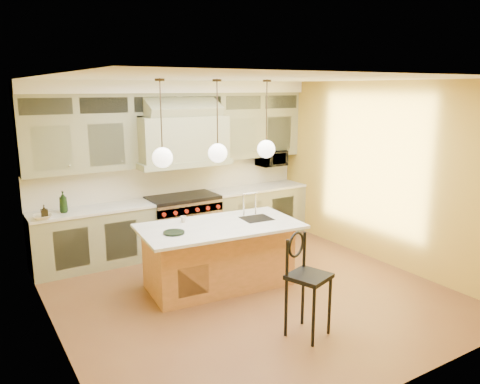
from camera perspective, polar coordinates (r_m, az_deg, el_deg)
floor at (r=6.65m, az=1.17°, el=-12.17°), size 5.00×5.00×0.00m
ceiling at (r=6.04m, az=1.30°, el=13.68°), size 5.00×5.00×0.00m
wall_back at (r=8.35m, az=-8.14°, el=3.27°), size 5.00×0.00×5.00m
wall_front at (r=4.38m, az=19.40°, el=-5.91°), size 5.00×0.00×5.00m
wall_left at (r=5.30m, az=-22.15°, el=-2.96°), size 0.00×5.00×5.00m
wall_right at (r=7.80m, az=16.85°, el=2.20°), size 0.00×5.00×5.00m
back_cabinetry at (r=8.12m, az=-7.38°, el=2.88°), size 5.00×0.77×2.90m
range at (r=8.25m, az=-6.93°, el=-3.69°), size 1.20×0.74×0.96m
kitchen_island at (r=6.71m, az=-2.56°, el=-7.56°), size 2.32×1.39×1.35m
counter_stool at (r=5.41m, az=8.09°, el=-10.33°), size 0.53×0.53×1.20m
microwave at (r=9.09m, az=3.85°, el=4.12°), size 0.54×0.37×0.30m
oil_bottle_a at (r=7.53m, az=-20.75°, el=-1.13°), size 0.13×0.13×0.33m
oil_bottle_b at (r=7.28m, az=-22.75°, el=-2.26°), size 0.10×0.10×0.21m
fruit_bowl at (r=7.29m, az=-22.93°, el=-2.83°), size 0.29×0.29×0.06m
cup at (r=6.69m, az=-6.94°, el=-3.32°), size 0.09×0.09×0.08m
pendant_left at (r=6.02m, az=-9.44°, el=4.44°), size 0.26×0.26×1.11m
pendant_center at (r=6.36m, az=-2.74°, el=5.03°), size 0.26×0.26×1.11m
pendant_right at (r=6.78m, az=3.21°, el=5.49°), size 0.26×0.26×1.11m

